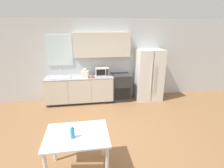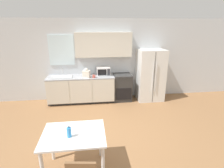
% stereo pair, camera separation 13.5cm
% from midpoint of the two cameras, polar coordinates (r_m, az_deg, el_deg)
% --- Properties ---
extents(ground_plane, '(12.00, 12.00, 0.00)m').
position_cam_midpoint_polar(ground_plane, '(4.35, -3.96, -15.89)').
color(ground_plane, olive).
extents(wall_back, '(12.00, 0.38, 2.70)m').
position_cam_midpoint_polar(wall_back, '(5.98, -5.97, 8.66)').
color(wall_back, silver).
rests_on(wall_back, ground_plane).
extents(kitchen_counter, '(2.18, 0.66, 0.89)m').
position_cam_midpoint_polar(kitchen_counter, '(5.92, -11.03, -1.75)').
color(kitchen_counter, '#333333').
rests_on(kitchen_counter, ground_plane).
extents(oven_range, '(0.60, 0.63, 0.91)m').
position_cam_midpoint_polar(oven_range, '(6.03, 2.23, -1.00)').
color(oven_range, '#2D2D2D').
rests_on(oven_range, ground_plane).
extents(refrigerator, '(0.87, 0.75, 1.73)m').
position_cam_midpoint_polar(refrigerator, '(6.12, 11.23, 2.97)').
color(refrigerator, silver).
rests_on(refrigerator, ground_plane).
extents(kitchen_sink, '(0.64, 0.42, 0.26)m').
position_cam_midpoint_polar(kitchen_sink, '(5.85, -17.05, 2.21)').
color(kitchen_sink, '#B7BABC').
rests_on(kitchen_sink, kitchen_counter).
extents(microwave, '(0.44, 0.37, 0.27)m').
position_cam_midpoint_polar(microwave, '(5.87, -3.98, 4.24)').
color(microwave, silver).
rests_on(microwave, kitchen_counter).
extents(coffee_mug, '(0.11, 0.08, 0.10)m').
position_cam_midpoint_polar(coffee_mug, '(5.57, -6.99, 2.45)').
color(coffee_mug, '#BF4C3F').
rests_on(coffee_mug, kitchen_counter).
extents(grocery_bag_0, '(0.26, 0.24, 0.31)m').
position_cam_midpoint_polar(grocery_bag_0, '(5.62, -9.46, 3.37)').
color(grocery_bag_0, silver).
rests_on(grocery_bag_0, kitchen_counter).
extents(dining_table, '(1.03, 0.80, 0.76)m').
position_cam_midpoint_polar(dining_table, '(3.11, -12.59, -17.52)').
color(dining_table, white).
rests_on(dining_table, ground_plane).
extents(drink_bottle, '(0.07, 0.07, 0.22)m').
position_cam_midpoint_polar(drink_bottle, '(2.93, -14.13, -15.18)').
color(drink_bottle, '#338CD8').
rests_on(drink_bottle, dining_table).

